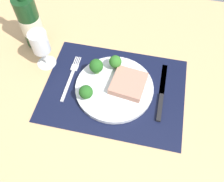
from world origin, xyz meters
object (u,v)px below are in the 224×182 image
object	(u,v)px
plate	(114,88)
knife	(161,96)
fork	(71,77)
wine_bottle	(30,22)
steak	(128,83)
wine_glass	(40,45)

from	to	relation	value
plate	knife	bearing A→B (deg)	1.94
fork	wine_bottle	distance (cm)	24.45
wine_bottle	knife	bearing A→B (deg)	-16.53
steak	wine_glass	xyz separation A→B (cm)	(-30.61, 4.61, 6.52)
knife	wine_bottle	xyz separation A→B (cm)	(-49.19, 14.60, 9.48)
fork	wine_bottle	world-z (taller)	wine_bottle
steak	wine_bottle	world-z (taller)	wine_bottle
plate	fork	xyz separation A→B (cm)	(-15.65, 1.42, -0.55)
plate	steak	bearing A→B (deg)	17.65
fork	wine_glass	distance (cm)	14.65
fork	knife	xyz separation A→B (cm)	(31.33, -0.89, 0.05)
steak	wine_bottle	bearing A→B (deg)	160.09
fork	wine_glass	world-z (taller)	wine_glass
steak	plate	bearing A→B (deg)	-162.35
wine_bottle	wine_glass	distance (cm)	11.69
fork	wine_glass	size ratio (longest dim) A/B	1.34
plate	knife	size ratio (longest dim) A/B	1.13
steak	fork	distance (cm)	20.19
knife	wine_glass	distance (cm)	43.20
knife	fork	bearing A→B (deg)	178.95
steak	wine_bottle	size ratio (longest dim) A/B	0.38
plate	knife	xyz separation A→B (cm)	(15.68, 0.53, -0.50)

